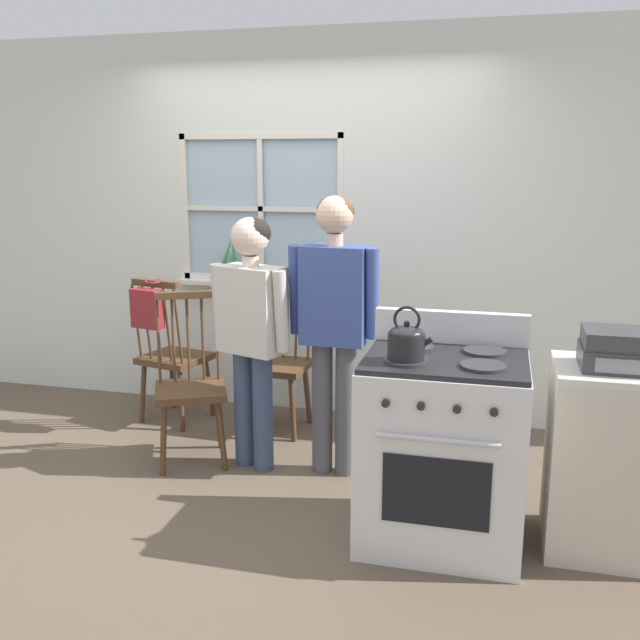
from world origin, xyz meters
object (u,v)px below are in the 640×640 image
at_px(chair_by_window, 173,358).
at_px(stereo, 620,350).
at_px(kettle, 407,341).
at_px(handbag, 147,308).
at_px(potted_plant, 231,268).
at_px(chair_near_wall, 190,389).
at_px(person_teen_center, 334,309).
at_px(person_elderly_left, 252,317).
at_px(chair_center_cluster, 277,364).
at_px(side_counter, 609,459).
at_px(stove, 443,448).

xyz_separation_m(chair_by_window, stereo, (2.74, -1.10, 0.53)).
relative_size(kettle, handbag, 0.80).
height_order(potted_plant, handbag, potted_plant).
bearing_deg(chair_near_wall, handbag, 115.02).
bearing_deg(person_teen_center, person_elderly_left, -174.09).
bearing_deg(potted_plant, person_teen_center, -44.03).
bearing_deg(stereo, chair_center_cluster, 150.37).
bearing_deg(kettle, person_teen_center, 124.41).
bearing_deg(kettle, chair_near_wall, 153.30).
xyz_separation_m(handbag, side_counter, (2.80, -0.85, -0.42)).
bearing_deg(chair_by_window, kettle, 157.79).
distance_m(side_counter, stereo, 0.54).
bearing_deg(side_counter, stereo, -90.00).
height_order(chair_by_window, chair_center_cluster, same).
distance_m(chair_near_wall, person_elderly_left, 0.62).
xyz_separation_m(chair_by_window, person_elderly_left, (0.82, -0.61, 0.47)).
xyz_separation_m(person_teen_center, stove, (0.68, -0.61, -0.52)).
distance_m(chair_near_wall, side_counter, 2.38).
xyz_separation_m(chair_center_cluster, handbag, (-0.82, -0.26, 0.41)).
height_order(potted_plant, side_counter, potted_plant).
bearing_deg(stove, kettle, -142.46).
bearing_deg(person_teen_center, potted_plant, 137.22).
distance_m(chair_center_cluster, potted_plant, 0.84).
relative_size(chair_near_wall, side_counter, 1.15).
height_order(chair_center_cluster, kettle, kettle).
xyz_separation_m(chair_by_window, handbag, (-0.06, -0.23, 0.41)).
bearing_deg(chair_by_window, side_counter, 172.35).
bearing_deg(handbag, potted_plant, 60.36).
height_order(chair_by_window, stove, stove).
xyz_separation_m(chair_by_window, person_teen_center, (1.30, -0.57, 0.53)).
distance_m(kettle, handbag, 2.16).
distance_m(chair_near_wall, chair_center_cluster, 0.73).
bearing_deg(handbag, chair_center_cluster, 17.58).
relative_size(handbag, side_counter, 0.34).
height_order(person_elderly_left, stove, person_elderly_left).
height_order(chair_center_cluster, person_teen_center, person_teen_center).
height_order(potted_plant, stereo, potted_plant).
bearing_deg(side_counter, stove, -172.13).
xyz_separation_m(chair_by_window, side_counter, (2.74, -1.07, -0.01)).
distance_m(chair_by_window, person_elderly_left, 1.12).
bearing_deg(stove, chair_by_window, 149.20).
distance_m(chair_center_cluster, kettle, 1.79).
relative_size(person_elderly_left, stove, 1.39).
bearing_deg(kettle, stereo, 13.02).
distance_m(chair_by_window, potted_plant, 0.77).
distance_m(chair_near_wall, kettle, 1.67).
xyz_separation_m(chair_by_window, kettle, (1.81, -1.31, 0.56)).
distance_m(chair_center_cluster, person_elderly_left, 0.80).
bearing_deg(person_elderly_left, chair_near_wall, -160.49).
height_order(chair_by_window, chair_near_wall, same).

